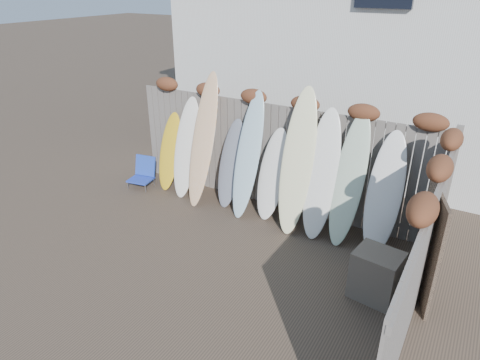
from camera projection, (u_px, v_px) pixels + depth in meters
The scene contains 17 objects.
ground at pixel (200, 267), 6.58m from camera, with size 80.00×80.00×0.00m, color #493A2D.
back_fence at pixel (276, 148), 7.91m from camera, with size 6.05×0.28×2.24m.
right_fence at pixel (422, 255), 4.91m from camera, with size 0.28×4.40×2.24m.
house at pixel (373, 17), 10.04m from camera, with size 8.50×5.50×6.33m.
beach_chair at pixel (143, 173), 9.09m from camera, with size 0.55×0.57×0.62m.
wooden_crate at pixel (376, 275), 5.84m from camera, with size 0.61×0.51×0.71m, color brown.
lattice_panel at pixel (429, 247), 5.67m from camera, with size 0.04×1.07×1.60m, color #48392C.
surfboard_0 at pixel (170, 152), 8.82m from camera, with size 0.50×0.07×1.64m, color yellow.
surfboard_1 at pixel (186, 148), 8.49m from camera, with size 0.53×0.07×2.04m, color white.
surfboard_2 at pixel (203, 140), 8.10m from camera, with size 0.48×0.07×2.60m, color #E79E69.
surfboard_3 at pixel (231, 164), 8.13m from camera, with size 0.49×0.07×1.73m, color slate.
surfboard_4 at pixel (248, 156), 7.71m from camera, with size 0.47×0.07×2.36m, color #A7CBD9.
surfboard_5 at pixel (272, 174), 7.71m from camera, with size 0.54×0.07×1.71m, color white.
surfboard_6 at pixel (297, 162), 7.22m from camera, with size 0.55×0.07×2.55m, color #FAF7BC.
surfboard_7 at pixel (321, 175), 7.10m from camera, with size 0.54×0.07×2.23m, color white.
surfboard_8 at pixel (349, 180), 6.90m from camera, with size 0.49×0.07×2.25m, color beige.
surfboard_9 at pixel (384, 194), 6.69m from camera, with size 0.54×0.07×2.02m, color white.
Camera 1 is at (3.26, -4.32, 4.02)m, focal length 32.00 mm.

